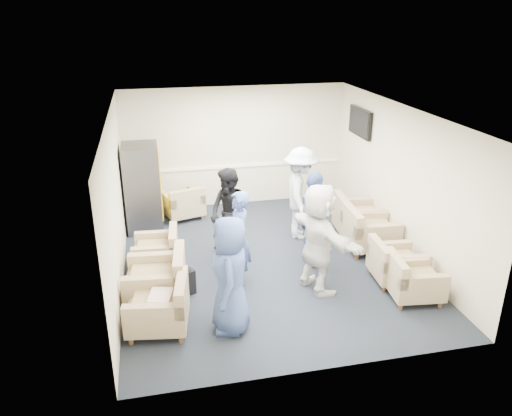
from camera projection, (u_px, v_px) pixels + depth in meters
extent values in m
plane|color=black|center=(266.00, 261.00, 9.04)|extent=(6.00, 6.00, 0.00)
plane|color=white|center=(267.00, 112.00, 8.03)|extent=(6.00, 6.00, 0.00)
cube|color=beige|center=(235.00, 147.00, 11.26)|extent=(5.00, 0.02, 2.70)
cube|color=beige|center=(326.00, 276.00, 5.82)|extent=(5.00, 0.02, 2.70)
cube|color=beige|center=(116.00, 202.00, 8.04)|extent=(0.02, 6.00, 2.70)
cube|color=beige|center=(400.00, 181.00, 9.03)|extent=(0.02, 6.00, 2.70)
cube|color=white|center=(236.00, 166.00, 11.41)|extent=(4.98, 0.04, 0.06)
cube|color=black|center=(360.00, 122.00, 10.39)|extent=(0.07, 1.00, 0.58)
cube|color=black|center=(359.00, 122.00, 10.39)|extent=(0.01, 0.92, 0.50)
cube|color=#52525A|center=(361.00, 129.00, 10.46)|extent=(0.04, 0.10, 0.25)
cube|color=#9B8564|center=(158.00, 313.00, 7.04)|extent=(0.95, 0.95, 0.27)
cube|color=#8F794E|center=(157.00, 302.00, 6.97)|extent=(0.65, 0.62, 0.10)
cube|color=#9B8564|center=(182.00, 292.00, 6.94)|extent=(0.26, 0.84, 0.39)
cube|color=#9B8564|center=(156.00, 286.00, 7.68)|extent=(0.99, 0.99, 0.30)
cube|color=#8F794E|center=(155.00, 275.00, 7.61)|extent=(0.68, 0.65, 0.11)
cube|color=#9B8564|center=(179.00, 265.00, 7.58)|extent=(0.25, 0.91, 0.42)
cube|color=#9B8564|center=(156.00, 256.00, 8.73)|extent=(0.82, 0.82, 0.25)
cube|color=#8F794E|center=(155.00, 247.00, 8.66)|extent=(0.57, 0.54, 0.09)
cube|color=#9B8564|center=(173.00, 239.00, 8.65)|extent=(0.19, 0.77, 0.36)
cube|color=#9B8564|center=(414.00, 284.00, 7.82)|extent=(0.86, 0.86, 0.25)
cube|color=#8F794E|center=(415.00, 274.00, 7.75)|extent=(0.59, 0.56, 0.09)
cube|color=#9B8564|center=(396.00, 268.00, 7.68)|extent=(0.22, 0.78, 0.36)
cube|color=#9B8564|center=(396.00, 268.00, 8.31)|extent=(0.82, 0.82, 0.25)
cube|color=#8F794E|center=(397.00, 259.00, 8.25)|extent=(0.56, 0.53, 0.09)
cube|color=#9B8564|center=(379.00, 253.00, 8.16)|extent=(0.18, 0.77, 0.36)
cube|color=#9B8564|center=(370.00, 236.00, 9.39)|extent=(0.95, 0.95, 0.29)
cube|color=#8F794E|center=(371.00, 226.00, 9.32)|extent=(0.66, 0.62, 0.11)
cube|color=#9B8564|center=(352.00, 220.00, 9.21)|extent=(0.20, 0.90, 0.42)
cube|color=#9B8564|center=(358.00, 222.00, 10.00)|extent=(0.97, 0.97, 0.29)
cube|color=#8F794E|center=(359.00, 213.00, 9.93)|extent=(0.67, 0.63, 0.10)
cube|color=#9B8564|center=(342.00, 207.00, 9.84)|extent=(0.24, 0.89, 0.41)
cube|color=#9B8564|center=(183.00, 207.00, 10.85)|extent=(0.96, 0.96, 0.26)
cube|color=#8F794E|center=(182.00, 199.00, 10.79)|extent=(0.63, 0.66, 0.09)
cube|color=#9B8564|center=(187.00, 198.00, 10.47)|extent=(0.79, 0.34, 0.37)
cube|color=#52525A|center=(143.00, 188.00, 10.08)|extent=(0.70, 0.84, 1.77)
cube|color=#FF9B05|center=(160.00, 182.00, 10.12)|extent=(0.02, 0.71, 1.42)
cube|color=black|center=(163.00, 216.00, 10.39)|extent=(0.02, 0.42, 0.11)
cube|color=black|center=(185.00, 282.00, 7.93)|extent=(0.35, 0.31, 0.41)
sphere|color=black|center=(184.00, 272.00, 7.86)|extent=(0.21, 0.21, 0.21)
cube|color=silver|center=(160.00, 298.00, 6.96)|extent=(0.39, 0.46, 0.12)
imported|color=#3D5392|center=(230.00, 275.00, 6.83)|extent=(0.69, 0.92, 1.71)
imported|color=#3D5392|center=(239.00, 239.00, 8.01)|extent=(0.43, 0.62, 1.62)
imported|color=black|center=(229.00, 214.00, 8.91)|extent=(0.95, 1.02, 1.67)
imported|color=white|center=(300.00, 194.00, 9.69)|extent=(0.91, 1.29, 1.82)
imported|color=#3D5392|center=(313.00, 220.00, 8.61)|extent=(0.47, 1.03, 1.73)
imported|color=white|center=(319.00, 238.00, 7.82)|extent=(0.99, 1.76, 1.81)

